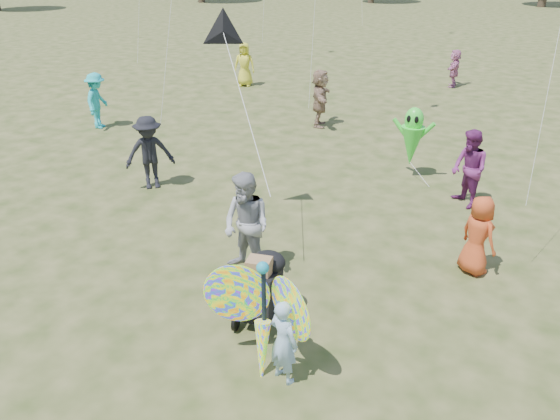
# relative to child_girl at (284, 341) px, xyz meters

# --- Properties ---
(ground) EXTENTS (160.00, 160.00, 0.00)m
(ground) POSITION_rel_child_girl_xyz_m (-1.04, 0.98, -0.60)
(ground) COLOR #51592B
(ground) RESTS_ON ground
(child_girl) EXTENTS (0.51, 0.42, 1.20)m
(child_girl) POSITION_rel_child_girl_xyz_m (0.00, 0.00, 0.00)
(child_girl) COLOR #95B8D3
(child_girl) RESTS_ON ground
(adult_man) EXTENTS (1.03, 0.89, 1.82)m
(adult_man) POSITION_rel_child_girl_xyz_m (-1.66, 2.08, 0.31)
(adult_man) COLOR #95969B
(adult_man) RESTS_ON ground
(grey_bag) EXTENTS (0.51, 0.42, 0.16)m
(grey_bag) POSITION_rel_child_girl_xyz_m (-1.86, 1.75, -0.52)
(grey_bag) COLOR gray
(grey_bag) RESTS_ON ground
(crowd_a) EXTENTS (0.82, 0.77, 1.41)m
(crowd_a) POSITION_rel_child_girl_xyz_m (1.84, 3.78, 0.10)
(crowd_a) COLOR #C2461F
(crowd_a) RESTS_ON ground
(crowd_b) EXTENTS (1.24, 1.21, 1.71)m
(crowd_b) POSITION_rel_child_girl_xyz_m (-5.44, 4.38, 0.25)
(crowd_b) COLOR black
(crowd_b) RESTS_ON ground
(crowd_d) EXTENTS (0.99, 1.71, 1.76)m
(crowd_d) POSITION_rel_child_girl_xyz_m (-3.77, 10.65, 0.28)
(crowd_d) COLOR #98775E
(crowd_d) RESTS_ON ground
(crowd_e) EXTENTS (1.02, 1.04, 1.69)m
(crowd_e) POSITION_rel_child_girl_xyz_m (1.28, 6.50, 0.24)
(crowd_e) COLOR #6D2461
(crowd_e) RESTS_ON ground
(crowd_g) EXTENTS (0.96, 0.77, 1.71)m
(crowd_g) POSITION_rel_child_girl_xyz_m (-8.58, 14.52, 0.25)
(crowd_g) COLOR gold
(crowd_g) RESTS_ON ground
(crowd_i) EXTENTS (0.95, 1.24, 1.69)m
(crowd_i) POSITION_rel_child_girl_xyz_m (-9.86, 7.53, 0.25)
(crowd_i) COLOR #20ABB0
(crowd_i) RESTS_ON ground
(crowd_j) EXTENTS (0.53, 1.39, 1.47)m
(crowd_j) POSITION_rel_child_girl_xyz_m (-0.93, 18.03, 0.13)
(crowd_j) COLOR #C26E9A
(crowd_j) RESTS_ON ground
(jogging_stroller) EXTENTS (0.61, 1.10, 1.09)m
(jogging_stroller) POSITION_rel_child_girl_xyz_m (-0.82, 1.02, 0.01)
(jogging_stroller) COLOR black
(jogging_stroller) RESTS_ON ground
(butterfly_kite) EXTENTS (1.74, 0.75, 1.80)m
(butterfly_kite) POSITION_rel_child_girl_xyz_m (-0.34, 0.09, 0.21)
(butterfly_kite) COLOR #FE3628
(butterfly_kite) RESTS_ON ground
(delta_kite_rig) EXTENTS (2.11, 1.81, 2.68)m
(delta_kite_rig) POSITION_rel_child_girl_xyz_m (-2.90, 3.65, 3.11)
(delta_kite_rig) COLOR black
(delta_kite_rig) RESTS_ON ground
(alien_kite) EXTENTS (1.12, 0.69, 1.74)m
(alien_kite) POSITION_rel_child_girl_xyz_m (-0.20, 7.59, 0.37)
(alien_kite) COLOR #3AE435
(alien_kite) RESTS_ON ground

